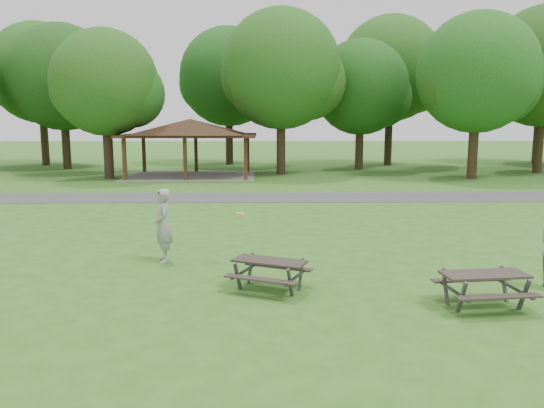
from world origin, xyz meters
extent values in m
plane|color=#30641C|center=(0.00, 0.00, 0.00)|extent=(160.00, 160.00, 0.00)
cube|color=#3F3F41|center=(0.00, 14.00, 0.01)|extent=(120.00, 3.20, 0.02)
cube|color=#3C2616|center=(-7.70, 21.30, 1.30)|extent=(0.22, 0.22, 2.60)
cube|color=#311E12|center=(-7.70, 26.70, 1.30)|extent=(0.22, 0.22, 2.60)
cube|color=#392514|center=(-4.00, 21.30, 1.30)|extent=(0.22, 0.22, 2.60)
cube|color=#322012|center=(-4.00, 26.70, 1.30)|extent=(0.22, 0.22, 2.60)
cube|color=#3B2215|center=(-0.30, 21.30, 1.30)|extent=(0.22, 0.22, 2.60)
cube|color=#3D2516|center=(-0.30, 26.70, 1.30)|extent=(0.22, 0.22, 2.60)
cube|color=#361D15|center=(-4.00, 24.00, 2.68)|extent=(8.60, 6.60, 0.16)
pyramid|color=#301D13|center=(-4.00, 24.00, 3.26)|extent=(7.01, 7.01, 1.00)
cube|color=gray|center=(-4.00, 24.00, 0.01)|extent=(8.40, 6.40, 0.03)
cylinder|color=black|center=(-14.00, 29.00, 1.92)|extent=(0.60, 0.60, 3.85)
sphere|color=#143F12|center=(-14.00, 29.00, 6.77)|extent=(7.80, 7.80, 7.80)
sphere|color=#1D4B15|center=(-12.25, 29.30, 5.99)|extent=(5.07, 5.07, 5.07)
sphere|color=#174012|center=(-15.56, 28.80, 6.19)|extent=(4.68, 4.68, 4.68)
cylinder|color=black|center=(-9.00, 22.50, 1.75)|extent=(0.60, 0.60, 3.50)
sphere|color=#1C4A15|center=(-9.00, 22.50, 5.97)|extent=(6.60, 6.60, 6.60)
sphere|color=#164714|center=(-7.52, 22.80, 5.31)|extent=(4.29, 4.29, 4.29)
sphere|color=#164914|center=(-10.32, 22.30, 5.48)|extent=(3.96, 3.96, 3.96)
cylinder|color=#2F1F15|center=(2.00, 25.00, 2.01)|extent=(0.60, 0.60, 4.02)
sphere|color=#1B4D16|center=(2.00, 25.00, 7.02)|extent=(8.00, 8.00, 8.00)
sphere|color=#1F4814|center=(3.80, 25.30, 6.22)|extent=(5.20, 5.20, 5.20)
sphere|color=#184313|center=(0.40, 24.80, 6.42)|extent=(4.80, 4.80, 4.80)
cylinder|color=black|center=(8.00, 28.50, 1.72)|extent=(0.60, 0.60, 3.43)
sphere|color=#144213|center=(8.00, 28.50, 6.05)|extent=(7.00, 7.00, 7.00)
sphere|color=#144614|center=(9.57, 28.80, 5.36)|extent=(4.55, 4.55, 4.55)
sphere|color=#1D4313|center=(6.60, 28.30, 5.53)|extent=(4.20, 4.20, 4.20)
cylinder|color=black|center=(14.00, 22.00, 1.89)|extent=(0.60, 0.60, 3.78)
sphere|color=#174E16|center=(14.00, 22.00, 6.55)|extent=(7.40, 7.40, 7.40)
sphere|color=#154112|center=(15.66, 22.30, 5.81)|extent=(4.81, 4.81, 4.81)
sphere|color=#1B3F12|center=(12.52, 21.80, 6.00)|extent=(4.44, 4.44, 4.44)
cylinder|color=black|center=(20.00, 25.50, 2.10)|extent=(0.60, 0.60, 4.20)
sphere|color=#183F12|center=(18.36, 25.30, 6.66)|extent=(4.92, 4.92, 4.92)
cylinder|color=#312216|center=(-17.00, 32.50, 2.19)|extent=(0.60, 0.60, 4.38)
sphere|color=#1A4A15|center=(-17.00, 32.50, 7.38)|extent=(8.00, 8.00, 8.00)
sphere|color=#144815|center=(-15.20, 32.80, 6.58)|extent=(5.20, 5.20, 5.20)
sphere|color=#1B4E16|center=(-18.60, 32.30, 6.78)|extent=(4.80, 4.80, 4.80)
cylinder|color=black|center=(-2.00, 33.00, 2.06)|extent=(0.60, 0.60, 4.13)
sphere|color=#134413|center=(-2.00, 33.00, 7.13)|extent=(8.00, 8.00, 8.00)
sphere|color=#164B15|center=(-0.20, 33.30, 6.33)|extent=(5.20, 5.20, 5.20)
sphere|color=#154814|center=(-3.60, 32.80, 6.53)|extent=(4.80, 4.80, 4.80)
cylinder|color=black|center=(11.00, 32.00, 2.27)|extent=(0.60, 0.60, 4.55)
sphere|color=#1C4B15|center=(11.00, 32.00, 7.70)|extent=(8.40, 8.40, 8.40)
sphere|color=#194413|center=(12.89, 32.30, 6.86)|extent=(5.46, 5.46, 5.46)
sphere|color=#174E16|center=(9.32, 31.80, 7.07)|extent=(5.04, 5.04, 5.04)
cylinder|color=black|center=(24.00, 33.50, 2.13)|extent=(0.60, 0.60, 4.27)
sphere|color=#164212|center=(24.00, 33.50, 7.27)|extent=(8.00, 8.00, 8.00)
sphere|color=#164213|center=(22.40, 33.30, 6.67)|extent=(4.80, 4.80, 4.80)
cube|color=#2C2320|center=(0.87, 0.10, 0.65)|extent=(1.73, 1.23, 0.04)
cube|color=#2F2722|center=(0.66, -0.39, 0.39)|extent=(1.57, 0.85, 0.04)
cube|color=black|center=(1.08, 0.59, 0.39)|extent=(1.57, 0.85, 0.04)
cube|color=#3F3F41|center=(0.17, 0.04, 0.33)|extent=(0.18, 0.33, 0.70)
cube|color=#3C3C3E|center=(0.44, 0.65, 0.33)|extent=(0.18, 0.33, 0.70)
cube|color=#3F3E41|center=(0.30, 0.35, 0.35)|extent=(0.57, 1.22, 0.04)
cube|color=#3B3B3E|center=(1.30, -0.46, 0.33)|extent=(0.18, 0.33, 0.70)
cube|color=#3D3D40|center=(1.57, 0.16, 0.33)|extent=(0.18, 0.33, 0.70)
cube|color=#39393B|center=(1.44, -0.15, 0.35)|extent=(0.57, 1.22, 0.04)
cube|color=#2F2622|center=(5.16, -1.08, 0.68)|extent=(1.74, 0.84, 0.05)
cube|color=#2D2420|center=(5.22, -1.63, 0.40)|extent=(1.69, 0.41, 0.04)
cube|color=#322824|center=(5.10, -0.53, 0.40)|extent=(1.69, 0.41, 0.04)
cube|color=#454548|center=(4.56, -1.50, 0.34)|extent=(0.09, 0.35, 0.73)
cube|color=#404043|center=(4.48, -0.80, 0.34)|extent=(0.09, 0.35, 0.73)
cube|color=#38383A|center=(4.52, -1.15, 0.37)|extent=(0.20, 1.36, 0.05)
cube|color=#424245|center=(5.84, -1.36, 0.34)|extent=(0.09, 0.35, 0.73)
cube|color=#464649|center=(5.76, -0.67, 0.34)|extent=(0.09, 0.35, 0.73)
cube|color=#434346|center=(5.80, -1.01, 0.37)|extent=(0.20, 1.36, 0.05)
cylinder|color=yellow|center=(0.16, 1.95, 1.40)|extent=(0.25, 0.25, 0.02)
imported|color=gray|center=(-1.91, 2.49, 0.97)|extent=(0.67, 0.82, 1.95)
camera|label=1|loc=(0.72, -11.22, 3.75)|focal=35.00mm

